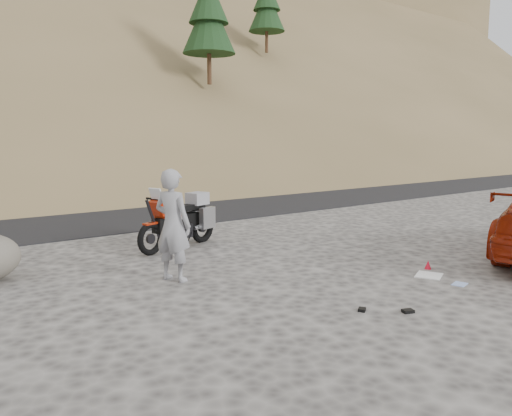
% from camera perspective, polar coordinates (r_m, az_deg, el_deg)
% --- Properties ---
extents(ground, '(140.00, 140.00, 0.00)m').
position_cam_1_polar(ground, '(8.71, 3.32, -7.94)').
color(ground, '#44413E').
rests_on(ground, ground).
extents(road, '(120.00, 7.00, 0.05)m').
position_cam_1_polar(road, '(16.45, -17.62, -0.77)').
color(road, black).
rests_on(road, ground).
extents(motorcycle, '(2.27, 1.11, 1.40)m').
position_cam_1_polar(motorcycle, '(11.06, -8.51, -1.43)').
color(motorcycle, black).
rests_on(motorcycle, ground).
extents(man, '(0.69, 0.81, 1.89)m').
position_cam_1_polar(man, '(8.66, -9.35, -8.13)').
color(man, gray).
rests_on(man, ground).
extents(gear_white_cloth, '(0.60, 0.57, 0.02)m').
position_cam_1_polar(gear_white_cloth, '(9.31, 19.15, -7.28)').
color(gear_white_cloth, white).
rests_on(gear_white_cloth, ground).
extents(gear_funnel, '(0.15, 0.15, 0.16)m').
position_cam_1_polar(gear_funnel, '(9.76, 19.06, -6.15)').
color(gear_funnel, red).
rests_on(gear_funnel, ground).
extents(gear_glove_a, '(0.18, 0.15, 0.04)m').
position_cam_1_polar(gear_glove_a, '(7.32, 16.97, -11.20)').
color(gear_glove_a, black).
rests_on(gear_glove_a, ground).
extents(gear_glove_b, '(0.16, 0.15, 0.04)m').
position_cam_1_polar(gear_glove_b, '(7.22, 12.02, -11.29)').
color(gear_glove_b, black).
rests_on(gear_glove_b, ground).
extents(gear_blue_cloth, '(0.32, 0.26, 0.01)m').
position_cam_1_polar(gear_blue_cloth, '(8.95, 22.25, -8.05)').
color(gear_blue_cloth, '#98B2EB').
rests_on(gear_blue_cloth, ground).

